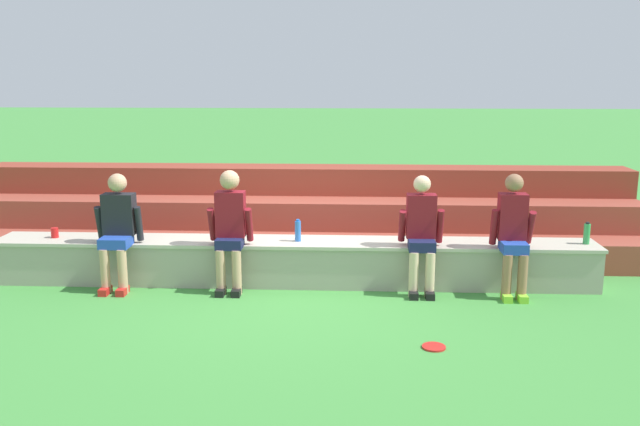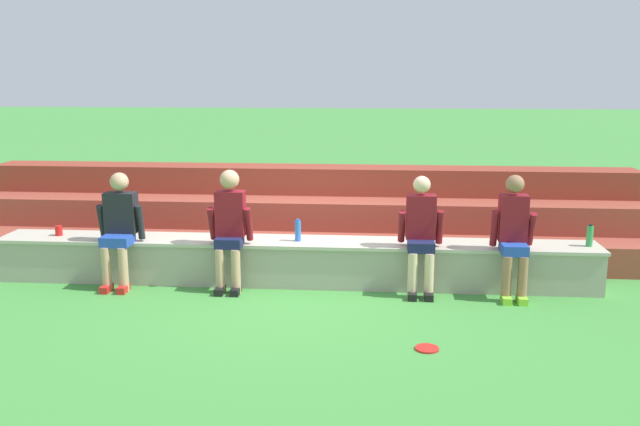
# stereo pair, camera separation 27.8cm
# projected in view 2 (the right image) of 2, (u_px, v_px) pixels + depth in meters

# --- Properties ---
(ground_plane) EXTENTS (80.00, 80.00, 0.00)m
(ground_plane) POSITION_uv_depth(u_px,v_px,m) (291.00, 290.00, 8.11)
(ground_plane) COLOR #428E3D
(stone_seating_wall) EXTENTS (7.30, 0.61, 0.54)m
(stone_seating_wall) POSITION_uv_depth(u_px,v_px,m) (294.00, 260.00, 8.33)
(stone_seating_wall) COLOR #A8A08E
(stone_seating_wall) RESTS_ON ground
(brick_bleachers) EXTENTS (9.43, 1.76, 1.17)m
(brick_bleachers) POSITION_uv_depth(u_px,v_px,m) (307.00, 220.00, 9.80)
(brick_bleachers) COLOR #994233
(brick_bleachers) RESTS_ON ground
(person_far_left) EXTENTS (0.55, 0.56, 1.37)m
(person_far_left) POSITION_uv_depth(u_px,v_px,m) (119.00, 226.00, 8.12)
(person_far_left) COLOR tan
(person_far_left) RESTS_ON ground
(person_left_of_center) EXTENTS (0.52, 0.48, 1.43)m
(person_left_of_center) POSITION_uv_depth(u_px,v_px,m) (230.00, 225.00, 7.99)
(person_left_of_center) COLOR tan
(person_left_of_center) RESTS_ON ground
(person_center) EXTENTS (0.52, 0.52, 1.37)m
(person_center) POSITION_uv_depth(u_px,v_px,m) (421.00, 232.00, 7.85)
(person_center) COLOR beige
(person_center) RESTS_ON ground
(person_right_of_center) EXTENTS (0.50, 0.53, 1.41)m
(person_right_of_center) POSITION_uv_depth(u_px,v_px,m) (514.00, 233.00, 7.72)
(person_right_of_center) COLOR #996B4C
(person_right_of_center) RESTS_ON ground
(water_bottle_mid_left) EXTENTS (0.07, 0.07, 0.27)m
(water_bottle_mid_left) POSITION_uv_depth(u_px,v_px,m) (298.00, 231.00, 8.23)
(water_bottle_mid_left) COLOR blue
(water_bottle_mid_left) RESTS_ON stone_seating_wall
(water_bottle_mid_right) EXTENTS (0.07, 0.07, 0.27)m
(water_bottle_mid_right) POSITION_uv_depth(u_px,v_px,m) (590.00, 236.00, 7.98)
(water_bottle_mid_right) COLOR green
(water_bottle_mid_right) RESTS_ON stone_seating_wall
(plastic_cup_middle) EXTENTS (0.09, 0.09, 0.12)m
(plastic_cup_middle) POSITION_uv_depth(u_px,v_px,m) (59.00, 231.00, 8.52)
(plastic_cup_middle) COLOR red
(plastic_cup_middle) RESTS_ON stone_seating_wall
(frisbee) EXTENTS (0.22, 0.22, 0.02)m
(frisbee) POSITION_uv_depth(u_px,v_px,m) (427.00, 348.00, 6.38)
(frisbee) COLOR red
(frisbee) RESTS_ON ground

